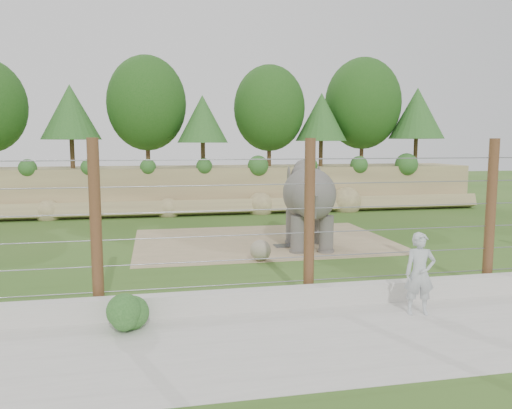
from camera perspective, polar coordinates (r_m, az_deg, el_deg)
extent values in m
plane|color=#345E1D|center=(16.90, 1.37, -6.22)|extent=(90.00, 90.00, 0.00)
cube|color=#927C57|center=(29.38, -4.31, 1.92)|extent=(30.00, 4.00, 2.50)
cube|color=#927C57|center=(27.21, -3.68, -0.39)|extent=(30.00, 1.37, 1.07)
cylinder|color=#3F2B19|center=(28.85, -20.25, 5.47)|extent=(0.24, 0.24, 1.58)
sphere|color=#124710|center=(28.89, -20.44, 9.70)|extent=(3.60, 3.60, 3.60)
cylinder|color=#3F2B19|center=(29.03, -12.25, 6.09)|extent=(0.24, 0.24, 1.92)
sphere|color=#124710|center=(29.11, -12.39, 11.24)|extent=(4.40, 4.40, 4.40)
cylinder|color=#3F2B19|center=(27.96, -6.07, 5.64)|extent=(0.24, 0.24, 1.40)
sphere|color=#124710|center=(27.98, -6.13, 9.54)|extent=(3.20, 3.20, 3.20)
cylinder|color=#3F2B19|center=(29.59, 1.51, 6.17)|extent=(0.24, 0.24, 1.82)
sphere|color=#124710|center=(29.66, 1.52, 10.94)|extent=(4.16, 4.16, 4.16)
cylinder|color=#3F2B19|center=(29.85, 7.42, 5.81)|extent=(0.24, 0.24, 1.50)
sphere|color=#124710|center=(29.87, 7.48, 9.73)|extent=(3.44, 3.44, 3.44)
cylinder|color=#3F2B19|center=(31.86, 11.98, 6.27)|extent=(0.24, 0.24, 2.03)
sphere|color=#124710|center=(31.95, 12.10, 11.22)|extent=(4.64, 4.64, 4.64)
cylinder|color=#3F2B19|center=(32.12, 17.76, 5.75)|extent=(0.24, 0.24, 1.64)
sphere|color=#124710|center=(32.16, 17.92, 9.73)|extent=(3.76, 3.76, 3.76)
cube|color=#9A8962|center=(19.86, 0.84, -4.17)|extent=(10.00, 7.00, 0.02)
cube|color=#262628|center=(18.88, 3.63, -4.70)|extent=(1.00, 0.60, 0.03)
sphere|color=gray|center=(16.46, 0.52, -5.26)|extent=(0.69, 0.69, 0.69)
cube|color=beige|center=(12.18, 6.73, -10.34)|extent=(26.00, 0.35, 0.50)
cube|color=beige|center=(10.50, 10.24, -14.75)|extent=(26.00, 4.00, 0.01)
cylinder|color=#53351D|center=(11.75, -17.83, -2.51)|extent=(0.26, 0.26, 4.00)
cylinder|color=#53351D|center=(12.25, 6.11, -1.83)|extent=(0.26, 0.26, 4.00)
cylinder|color=#53351D|center=(14.56, 25.22, -1.05)|extent=(0.26, 0.26, 4.00)
cylinder|color=gray|center=(12.57, 6.02, -8.60)|extent=(20.00, 0.02, 0.02)
cylinder|color=gray|center=(12.42, 6.06, -5.93)|extent=(20.00, 0.02, 0.02)
cylinder|color=gray|center=(12.30, 6.09, -3.21)|extent=(20.00, 0.02, 0.02)
cylinder|color=gray|center=(12.20, 6.13, -0.44)|extent=(20.00, 0.02, 0.02)
cylinder|color=gray|center=(12.14, 6.17, 2.37)|extent=(20.00, 0.02, 0.02)
cylinder|color=gray|center=(12.11, 6.21, 5.20)|extent=(20.00, 0.02, 0.02)
sphere|color=#2A5D24|center=(10.82, -13.97, -11.93)|extent=(0.79, 0.79, 0.79)
imported|color=silver|center=(11.95, 18.21, -7.52)|extent=(0.77, 0.59, 1.88)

